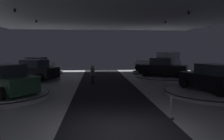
# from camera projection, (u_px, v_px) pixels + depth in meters

# --- Properties ---
(ground) EXTENTS (24.00, 44.00, 0.06)m
(ground) POSITION_uv_depth(u_px,v_px,m) (121.00, 132.00, 7.36)
(ground) COLOR silver
(display_platform_deep_right) EXTENTS (5.68, 5.68, 0.24)m
(display_platform_deep_right) POSITION_uv_depth(u_px,v_px,m) (156.00, 72.00, 25.00)
(display_platform_deep_right) COLOR #333338
(display_platform_deep_right) RESTS_ON ground
(pickup_truck_deep_right) EXTENTS (4.62, 5.62, 2.30)m
(pickup_truck_deep_right) POSITION_uv_depth(u_px,v_px,m) (158.00, 64.00, 24.64)
(pickup_truck_deep_right) COLOR silver
(pickup_truck_deep_right) RESTS_ON display_platform_deep_right
(display_platform_far_left) EXTENTS (4.56, 4.56, 0.26)m
(display_platform_far_left) POSITION_uv_depth(u_px,v_px,m) (34.00, 81.00, 18.35)
(display_platform_far_left) COLOR silver
(display_platform_far_left) RESTS_ON ground
(display_car_far_left) EXTENTS (4.57, 3.49, 1.71)m
(display_car_far_left) POSITION_uv_depth(u_px,v_px,m) (34.00, 71.00, 18.26)
(display_car_far_left) COLOR black
(display_car_far_left) RESTS_ON display_platform_far_left
(display_platform_mid_right) EXTENTS (5.92, 5.92, 0.24)m
(display_platform_mid_right) POSITION_uv_depth(u_px,v_px,m) (212.00, 92.00, 13.37)
(display_platform_mid_right) COLOR silver
(display_platform_mid_right) RESTS_ON ground
(display_car_mid_right) EXTENTS (3.17, 4.54, 1.71)m
(display_car_mid_right) POSITION_uv_depth(u_px,v_px,m) (213.00, 79.00, 13.25)
(display_car_mid_right) COLOR black
(display_car_mid_right) RESTS_ON display_platform_mid_right
(display_platform_mid_left) EXTENTS (4.98, 4.98, 0.31)m
(display_platform_mid_left) POSITION_uv_depth(u_px,v_px,m) (5.00, 96.00, 12.21)
(display_platform_mid_left) COLOR silver
(display_platform_mid_left) RESTS_ON ground
(display_car_mid_left) EXTENTS (4.42, 4.00, 1.71)m
(display_car_mid_left) POSITION_uv_depth(u_px,v_px,m) (4.00, 81.00, 12.10)
(display_car_mid_left) COLOR #2D5638
(display_car_mid_left) RESTS_ON display_platform_mid_left
(display_platform_deep_left) EXTENTS (6.05, 6.05, 0.25)m
(display_platform_deep_left) POSITION_uv_depth(u_px,v_px,m) (36.00, 73.00, 24.26)
(display_platform_deep_left) COLOR #333338
(display_platform_deep_left) RESTS_ON ground
(display_car_deep_left) EXTENTS (4.55, 3.22, 1.71)m
(display_car_deep_left) POSITION_uv_depth(u_px,v_px,m) (36.00, 65.00, 24.17)
(display_car_deep_left) COLOR silver
(display_car_deep_left) RESTS_ON display_platform_deep_left
(display_platform_far_right) EXTENTS (5.13, 5.13, 0.36)m
(display_platform_far_right) POSITION_uv_depth(u_px,v_px,m) (163.00, 78.00, 19.78)
(display_platform_far_right) COLOR silver
(display_platform_far_right) RESTS_ON ground
(display_car_far_right) EXTENTS (4.54, 3.68, 1.71)m
(display_car_far_right) POSITION_uv_depth(u_px,v_px,m) (163.00, 68.00, 19.70)
(display_car_far_right) COLOR black
(display_car_far_right) RESTS_ON display_platform_far_right
(visitor_walking_near) EXTENTS (0.32, 0.32, 1.59)m
(visitor_walking_near) POSITION_uv_depth(u_px,v_px,m) (93.00, 73.00, 17.20)
(visitor_walking_near) COLOR black
(visitor_walking_near) RESTS_ON ground
(stanchion_a) EXTENTS (0.28, 0.28, 1.01)m
(stanchion_a) POSITION_uv_depth(u_px,v_px,m) (171.00, 110.00, 8.62)
(stanchion_a) COLOR #333338
(stanchion_a) RESTS_ON ground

